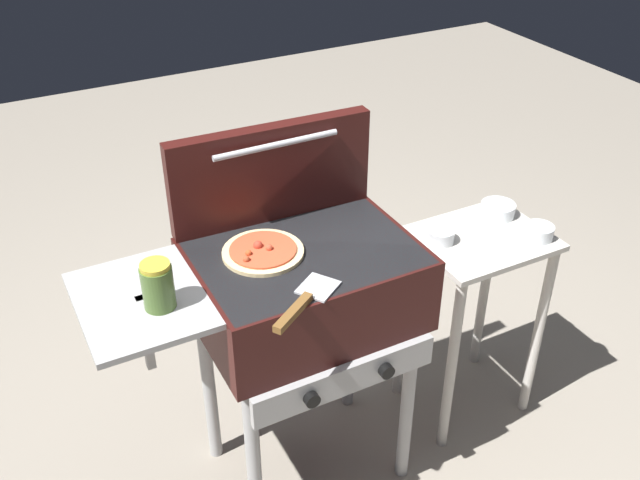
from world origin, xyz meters
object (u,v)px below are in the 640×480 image
grill (302,293)px  topping_bowl_middle (441,236)px  sauce_jar (158,286)px  topping_bowl_far (498,210)px  prep_table (474,288)px  topping_bowl_near (539,232)px  pizza_pepperoni (263,251)px  spatula (304,302)px

grill → topping_bowl_middle: (0.53, 0.04, 0.02)m
sauce_jar → topping_bowl_far: bearing=6.7°
prep_table → topping_bowl_far: topping_bowl_far is taller
sauce_jar → topping_bowl_near: 1.28m
grill → topping_bowl_near: size_ratio=9.80×
topping_bowl_near → topping_bowl_far: same height
pizza_pepperoni → topping_bowl_middle: (0.63, 0.00, -0.14)m
prep_table → topping_bowl_middle: 0.28m
topping_bowl_far → grill: bearing=-173.6°
prep_table → topping_bowl_far: bearing=32.7°
pizza_pepperoni → prep_table: (0.77, -0.04, -0.37)m
pizza_pepperoni → topping_bowl_far: pizza_pepperoni is taller
grill → prep_table: (0.67, 0.00, -0.22)m
topping_bowl_near → topping_bowl_middle: (-0.30, 0.13, 0.00)m
topping_bowl_near → topping_bowl_far: 0.18m
pizza_pepperoni → topping_bowl_near: pizza_pepperoni is taller
grill → topping_bowl_far: 0.81m
sauce_jar → spatula: sauce_jar is taller
grill → sauce_jar: (-0.43, -0.05, 0.21)m
grill → pizza_pepperoni: 0.19m
spatula → topping_bowl_near: bearing=8.0°
grill → sauce_jar: size_ratio=7.30×
grill → pizza_pepperoni: size_ratio=4.12×
grill → topping_bowl_near: 0.84m
sauce_jar → grill: bearing=7.2°
pizza_pepperoni → topping_bowl_middle: pizza_pepperoni is taller
pizza_pepperoni → spatula: bearing=-90.0°
grill → topping_bowl_far: grill is taller
sauce_jar → spatula: (0.33, -0.16, -0.06)m
spatula → prep_table: spatula is taller
prep_table → topping_bowl_far: size_ratio=6.26×
grill → sauce_jar: bearing=-172.8°
spatula → prep_table: (0.77, 0.22, -0.37)m
pizza_pepperoni → topping_bowl_near: (0.93, -0.13, -0.14)m
pizza_pepperoni → topping_bowl_middle: bearing=0.1°
pizza_pepperoni → sauce_jar: sauce_jar is taller
grill → topping_bowl_near: bearing=-6.0°
prep_table → topping_bowl_near: topping_bowl_near is taller
prep_table → topping_bowl_middle: size_ratio=8.33×
grill → prep_table: bearing=0.4°
spatula → topping_bowl_middle: (0.63, 0.26, -0.14)m
pizza_pepperoni → prep_table: size_ratio=0.31×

